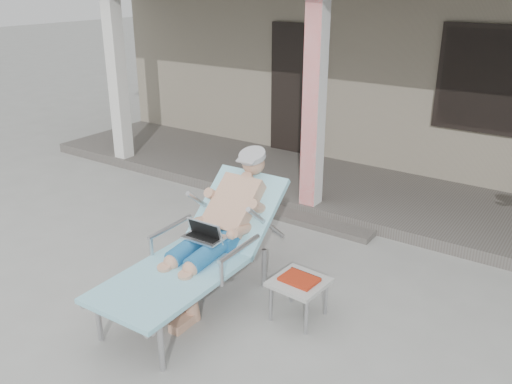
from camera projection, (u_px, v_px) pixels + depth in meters
The scene contains 6 objects.
ground at pixel (208, 283), 5.54m from camera, with size 60.00×60.00×0.00m, color #9E9E99.
house at pixel (428, 50), 9.91m from camera, with size 10.40×5.40×3.30m.
porch_deck at pixel (339, 188), 7.81m from camera, with size 10.00×2.00×0.15m, color #605B56.
porch_step at pixel (299, 218), 6.94m from camera, with size 2.00×0.30×0.07m, color #605B56.
lounger at pixel (207, 214), 5.01m from camera, with size 0.85×2.19×1.41m.
side_table at pixel (299, 284), 4.86m from camera, with size 0.49×0.49×0.41m.
Camera 1 is at (3.10, -3.69, 2.92)m, focal length 38.00 mm.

